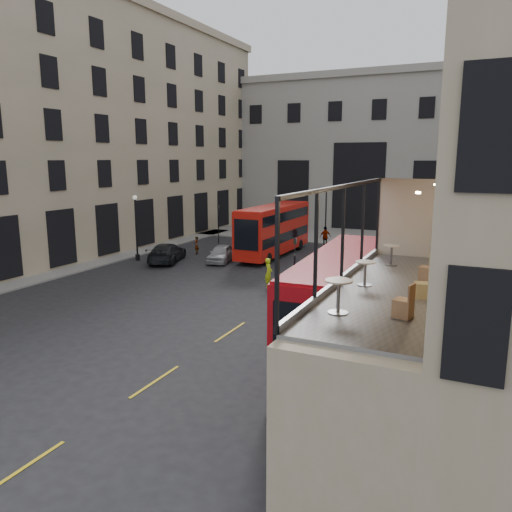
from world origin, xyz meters
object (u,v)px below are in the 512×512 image
at_px(street_lamp_b, 326,217).
at_px(bus_far, 274,228).
at_px(cafe_table_mid, 365,270).
at_px(cafe_chair_b, 422,289).
at_px(street_lamp_a, 136,231).
at_px(cyclist, 269,273).
at_px(pedestrian_e, 196,245).
at_px(bicycle, 316,284).
at_px(pedestrian_b, 281,228).
at_px(pedestrian_a, 254,230).
at_px(pedestrian_d, 410,236).
at_px(traffic_light_near, 295,262).
at_px(cafe_chair_c, 427,273).
at_px(car_a, 221,253).
at_px(car_b, 363,266).
at_px(bus_near, 340,299).
at_px(cafe_chair_a, 404,307).
at_px(car_c, 167,253).
at_px(cafe_table_far, 391,252).
at_px(traffic_light_far, 218,219).
at_px(cafe_table_near, 339,291).
at_px(cafe_chair_d, 437,257).
at_px(pedestrian_c, 325,237).

distance_m(street_lamp_b, bus_far, 9.49).
relative_size(cafe_table_mid, cafe_chair_b, 0.92).
bearing_deg(cafe_chair_b, bus_far, 120.67).
height_order(street_lamp_a, street_lamp_b, same).
height_order(cyclist, pedestrian_e, cyclist).
bearing_deg(bicycle, pedestrian_b, 16.95).
relative_size(pedestrian_a, pedestrian_d, 1.02).
height_order(traffic_light_near, cafe_chair_c, cafe_chair_c).
distance_m(traffic_light_near, cafe_chair_b, 15.49).
height_order(cyclist, cafe_chair_c, cafe_chair_c).
bearing_deg(car_a, traffic_light_near, -54.19).
xyz_separation_m(street_lamp_b, pedestrian_e, (-8.08, -11.59, -1.63)).
height_order(car_a, cafe_chair_c, cafe_chair_c).
bearing_deg(car_b, bus_near, -93.49).
bearing_deg(pedestrian_b, cafe_chair_a, -103.63).
xyz_separation_m(car_c, cafe_table_far, (20.32, -15.42, 4.31)).
xyz_separation_m(bus_far, pedestrian_d, (9.72, 10.85, -1.60)).
height_order(traffic_light_far, cafe_table_near, cafe_table_near).
height_order(car_a, bicycle, car_a).
xyz_separation_m(cafe_table_near, cafe_chair_d, (1.56, 6.91, -0.27)).
xyz_separation_m(cyclist, cafe_table_near, (9.51, -17.60, 4.18)).
relative_size(pedestrian_d, cafe_chair_c, 2.00).
bearing_deg(traffic_light_far, cafe_chair_b, -52.11).
distance_m(bus_far, cafe_table_far, 25.66).
bearing_deg(cafe_chair_b, street_lamp_b, 111.07).
height_order(car_c, pedestrian_e, pedestrian_e).
height_order(bus_far, cafe_table_mid, cafe_table_mid).
xyz_separation_m(pedestrian_d, cafe_chair_a, (5.19, -38.20, 4.03)).
bearing_deg(car_c, bus_far, -156.19).
distance_m(street_lamp_a, pedestrian_e, 5.53).
distance_m(car_b, cyclist, 7.79).
relative_size(bus_far, cafe_table_near, 13.15).
relative_size(pedestrian_e, cafe_table_far, 2.17).
distance_m(pedestrian_c, cafe_table_far, 29.82).
bearing_deg(cafe_chair_c, traffic_light_near, 127.64).
xyz_separation_m(traffic_light_near, pedestrian_a, (-12.38, 20.81, -1.59)).
xyz_separation_m(car_a, cafe_table_mid, (16.21, -20.52, 4.39)).
distance_m(traffic_light_near, bicycle, 3.74).
xyz_separation_m(pedestrian_c, pedestrian_e, (-9.16, -8.14, -0.20)).
relative_size(pedestrian_a, cafe_table_far, 2.36).
height_order(car_b, cafe_chair_b, cafe_chair_b).
bearing_deg(cafe_chair_b, cafe_chair_a, -95.37).
height_order(traffic_light_near, cafe_chair_d, cafe_chair_d).
distance_m(traffic_light_far, pedestrian_e, 5.91).
distance_m(pedestrian_c, pedestrian_e, 12.25).
bearing_deg(cafe_chair_b, cafe_table_mid, 158.32).
bearing_deg(pedestrian_a, cafe_table_near, -63.38).
bearing_deg(cafe_table_near, traffic_light_far, 123.79).
height_order(car_a, car_c, car_c).
bearing_deg(pedestrian_d, cafe_chair_a, 178.33).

